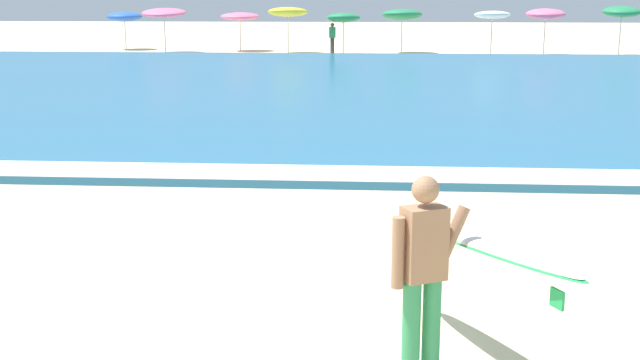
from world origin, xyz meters
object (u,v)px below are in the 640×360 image
(beach_umbrella_0, at_px, (124,17))
(beachgoer_near_row_left, at_px, (332,38))
(beach_umbrella_7, at_px, (546,14))
(beach_umbrella_8, at_px, (622,12))
(beach_umbrella_5, at_px, (402,15))
(surfer_with_board, at_px, (448,258))
(beach_umbrella_4, at_px, (343,18))
(beach_umbrella_6, at_px, (492,15))
(beach_umbrella_3, at_px, (288,12))
(beach_umbrella_1, at_px, (164,13))
(beach_umbrella_2, at_px, (240,16))

(beach_umbrella_0, bearing_deg, beachgoer_near_row_left, -13.23)
(beach_umbrella_7, relative_size, beach_umbrella_8, 0.95)
(beach_umbrella_5, xyz_separation_m, beach_umbrella_8, (10.79, -1.01, 0.19))
(surfer_with_board, bearing_deg, beach_umbrella_4, 93.71)
(beach_umbrella_5, bearing_deg, beach_umbrella_0, 173.83)
(beach_umbrella_0, distance_m, beach_umbrella_5, 15.21)
(beach_umbrella_0, relative_size, beach_umbrella_5, 0.88)
(surfer_with_board, height_order, beach_umbrella_8, beach_umbrella_8)
(surfer_with_board, bearing_deg, beach_umbrella_6, 81.74)
(beach_umbrella_4, bearing_deg, beachgoer_near_row_left, -173.85)
(surfer_with_board, distance_m, beach_umbrella_3, 36.42)
(beach_umbrella_7, bearing_deg, beach_umbrella_5, 172.40)
(surfer_with_board, bearing_deg, beach_umbrella_7, 77.65)
(surfer_with_board, bearing_deg, beach_umbrella_0, 110.71)
(surfer_with_board, distance_m, beachgoer_near_row_left, 35.56)
(beach_umbrella_1, xyz_separation_m, beach_umbrella_7, (19.42, -0.34, -0.02))
(beach_umbrella_0, bearing_deg, beach_umbrella_8, -5.83)
(beach_umbrella_3, height_order, beachgoer_near_row_left, beach_umbrella_3)
(beach_umbrella_3, xyz_separation_m, beach_umbrella_8, (16.66, -0.51, 0.05))
(beach_umbrella_2, relative_size, beach_umbrella_8, 0.84)
(beach_umbrella_6, height_order, beach_umbrella_8, beach_umbrella_8)
(beach_umbrella_3, distance_m, beach_umbrella_7, 12.98)
(beach_umbrella_4, xyz_separation_m, beach_umbrella_7, (10.09, 0.08, 0.20))
(surfer_with_board, xyz_separation_m, beachgoer_near_row_left, (-2.85, 35.45, -0.18))
(beach_umbrella_0, xyz_separation_m, beach_umbrella_3, (9.25, -2.14, 0.32))
(beach_umbrella_2, distance_m, beach_umbrella_6, 13.23)
(surfer_with_board, xyz_separation_m, beach_umbrella_7, (7.79, 35.59, 1.01))
(beach_umbrella_0, bearing_deg, beach_umbrella_2, -5.84)
(beach_umbrella_1, height_order, beach_umbrella_4, beach_umbrella_1)
(beach_umbrella_5, bearing_deg, beach_umbrella_3, -175.09)
(beach_umbrella_4, relative_size, beach_umbrella_7, 0.91)
(beach_umbrella_4, relative_size, beach_umbrella_8, 0.86)
(beach_umbrella_3, relative_size, beach_umbrella_8, 0.98)
(beach_umbrella_4, height_order, beach_umbrella_6, beach_umbrella_6)
(beachgoer_near_row_left, bearing_deg, beach_umbrella_3, 165.88)
(surfer_with_board, relative_size, beach_umbrella_3, 1.05)
(beach_umbrella_0, bearing_deg, surfer_with_board, -69.29)
(beach_umbrella_1, xyz_separation_m, beach_umbrella_3, (6.45, 0.11, 0.05))
(beach_umbrella_3, relative_size, beachgoer_near_row_left, 1.53)
(beachgoer_near_row_left, bearing_deg, beach_umbrella_7, 0.76)
(beach_umbrella_2, bearing_deg, surfer_with_board, -78.07)
(surfer_with_board, relative_size, beach_umbrella_1, 1.07)
(beach_umbrella_6, height_order, beach_umbrella_7, beach_umbrella_7)
(surfer_with_board, xyz_separation_m, beach_umbrella_5, (0.69, 36.53, 0.94))
(surfer_with_board, bearing_deg, beach_umbrella_3, 98.18)
(beach_umbrella_1, relative_size, beach_umbrella_8, 0.95)
(surfer_with_board, xyz_separation_m, beach_umbrella_0, (-14.43, 38.17, 0.75))
(beach_umbrella_2, height_order, beach_umbrella_3, beach_umbrella_3)
(beach_umbrella_4, height_order, beach_umbrella_7, beach_umbrella_7)
(surfer_with_board, relative_size, beach_umbrella_4, 1.19)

